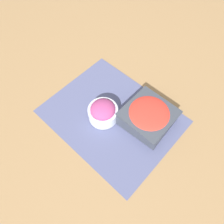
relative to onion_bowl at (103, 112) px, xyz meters
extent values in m
plane|color=olive|center=(0.02, 0.03, -0.04)|extent=(3.00, 3.00, 0.00)
cube|color=#474C70|center=(0.02, 0.03, -0.04)|extent=(0.51, 0.41, 0.00)
cylinder|color=silver|center=(0.00, 0.00, -0.01)|extent=(0.12, 0.12, 0.05)
torus|color=silver|center=(0.00, 0.00, 0.02)|extent=(0.12, 0.12, 0.01)
ellipsoid|color=#93386B|center=(0.00, 0.00, 0.02)|extent=(0.10, 0.10, 0.05)
cube|color=#333842|center=(0.14, 0.10, -0.01)|extent=(0.19, 0.19, 0.06)
cube|color=#333842|center=(0.14, 0.10, 0.02)|extent=(0.18, 0.18, 0.00)
ellipsoid|color=red|center=(0.14, 0.10, 0.02)|extent=(0.16, 0.16, 0.03)
camera|label=1|loc=(0.32, -0.30, 0.72)|focal=35.00mm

